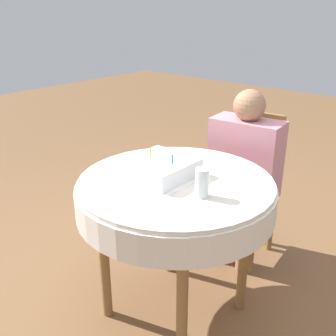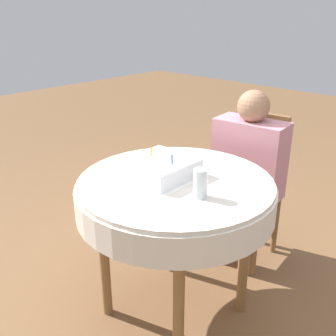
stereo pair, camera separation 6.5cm
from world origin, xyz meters
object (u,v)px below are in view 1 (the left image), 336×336
object	(u,v)px
drinking_glass	(202,183)
birthday_cake	(160,168)
person	(244,162)
chair	(248,182)

from	to	relation	value
drinking_glass	birthday_cake	bearing A→B (deg)	171.20
birthday_cake	drinking_glass	bearing A→B (deg)	-8.80
person	birthday_cake	size ratio (longest dim) A/B	3.72
birthday_cake	chair	bearing A→B (deg)	86.51
chair	drinking_glass	distance (m)	0.92
chair	person	size ratio (longest dim) A/B	0.85
chair	drinking_glass	size ratio (longest dim) A/B	7.30
person	birthday_cake	xyz separation A→B (m)	(-0.06, -0.69, 0.16)
person	birthday_cake	bearing A→B (deg)	-100.70
person	birthday_cake	distance (m)	0.71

